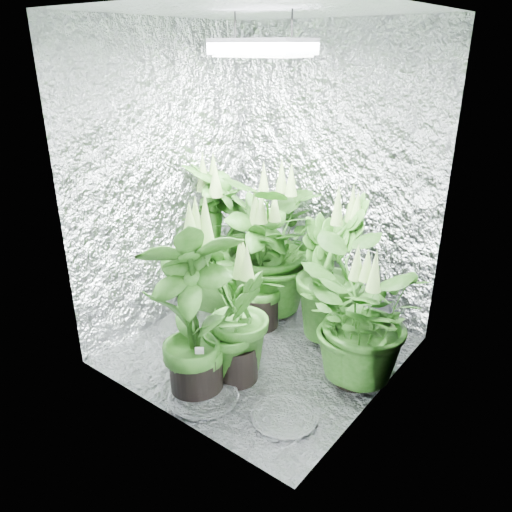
{
  "coord_description": "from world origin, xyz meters",
  "views": [
    {
      "loc": [
        1.68,
        -2.21,
        1.83
      ],
      "look_at": [
        -0.04,
        0.0,
        0.65
      ],
      "focal_mm": 35.0,
      "sensor_mm": 36.0,
      "label": 1
    }
  ],
  "objects_px": {
    "plant_d": "(217,240)",
    "plant_g": "(235,319)",
    "grow_lamp": "(262,48)",
    "plant_f": "(193,311)",
    "plant_b": "(260,266)",
    "plant_e": "(359,319)",
    "plant_c": "(332,270)",
    "plant_a": "(272,243)",
    "circulation_fan": "(385,327)"
  },
  "relations": [
    {
      "from": "grow_lamp",
      "to": "plant_a",
      "type": "relative_size",
      "value": 0.44
    },
    {
      "from": "plant_b",
      "to": "plant_e",
      "type": "xyz_separation_m",
      "value": [
        0.83,
        -0.17,
        -0.04
      ]
    },
    {
      "from": "plant_c",
      "to": "plant_a",
      "type": "bearing_deg",
      "value": 175.16
    },
    {
      "from": "plant_a",
      "to": "plant_g",
      "type": "bearing_deg",
      "value": -67.73
    },
    {
      "from": "grow_lamp",
      "to": "plant_a",
      "type": "bearing_deg",
      "value": 119.32
    },
    {
      "from": "plant_b",
      "to": "plant_e",
      "type": "distance_m",
      "value": 0.85
    },
    {
      "from": "grow_lamp",
      "to": "circulation_fan",
      "type": "distance_m",
      "value": 1.87
    },
    {
      "from": "plant_b",
      "to": "plant_f",
      "type": "distance_m",
      "value": 0.83
    },
    {
      "from": "grow_lamp",
      "to": "plant_f",
      "type": "xyz_separation_m",
      "value": [
        -0.02,
        -0.57,
        -1.3
      ]
    },
    {
      "from": "plant_b",
      "to": "plant_g",
      "type": "bearing_deg",
      "value": -65.5
    },
    {
      "from": "plant_b",
      "to": "plant_f",
      "type": "relative_size",
      "value": 0.88
    },
    {
      "from": "plant_d",
      "to": "plant_g",
      "type": "distance_m",
      "value": 0.93
    },
    {
      "from": "grow_lamp",
      "to": "plant_f",
      "type": "relative_size",
      "value": 0.44
    },
    {
      "from": "grow_lamp",
      "to": "plant_g",
      "type": "bearing_deg",
      "value": -79.06
    },
    {
      "from": "plant_e",
      "to": "plant_d",
      "type": "bearing_deg",
      "value": 170.42
    },
    {
      "from": "plant_e",
      "to": "circulation_fan",
      "type": "relative_size",
      "value": 2.81
    },
    {
      "from": "plant_b",
      "to": "plant_g",
      "type": "relative_size",
      "value": 1.13
    },
    {
      "from": "plant_c",
      "to": "plant_d",
      "type": "bearing_deg",
      "value": -170.62
    },
    {
      "from": "plant_a",
      "to": "plant_c",
      "type": "bearing_deg",
      "value": -4.84
    },
    {
      "from": "plant_a",
      "to": "plant_e",
      "type": "relative_size",
      "value": 1.2
    },
    {
      "from": "plant_d",
      "to": "plant_f",
      "type": "distance_m",
      "value": 1.04
    },
    {
      "from": "grow_lamp",
      "to": "plant_e",
      "type": "bearing_deg",
      "value": 6.59
    },
    {
      "from": "grow_lamp",
      "to": "plant_b",
      "type": "height_order",
      "value": "grow_lamp"
    },
    {
      "from": "plant_f",
      "to": "circulation_fan",
      "type": "bearing_deg",
      "value": 59.98
    },
    {
      "from": "plant_a",
      "to": "plant_e",
      "type": "height_order",
      "value": "plant_a"
    },
    {
      "from": "grow_lamp",
      "to": "plant_a",
      "type": "height_order",
      "value": "grow_lamp"
    },
    {
      "from": "plant_e",
      "to": "plant_g",
      "type": "bearing_deg",
      "value": -144.52
    },
    {
      "from": "plant_f",
      "to": "plant_a",
      "type": "bearing_deg",
      "value": 103.1
    },
    {
      "from": "plant_c",
      "to": "plant_d",
      "type": "distance_m",
      "value": 0.89
    },
    {
      "from": "plant_g",
      "to": "plant_d",
      "type": "bearing_deg",
      "value": 137.84
    },
    {
      "from": "plant_f",
      "to": "plant_g",
      "type": "xyz_separation_m",
      "value": [
        0.09,
        0.24,
        -0.12
      ]
    },
    {
      "from": "grow_lamp",
      "to": "plant_c",
      "type": "xyz_separation_m",
      "value": [
        0.26,
        0.43,
        -1.34
      ]
    },
    {
      "from": "plant_e",
      "to": "circulation_fan",
      "type": "distance_m",
      "value": 0.54
    },
    {
      "from": "plant_e",
      "to": "plant_g",
      "type": "xyz_separation_m",
      "value": [
        -0.57,
        -0.41,
        -0.02
      ]
    },
    {
      "from": "plant_b",
      "to": "grow_lamp",
      "type": "bearing_deg",
      "value": -50.71
    },
    {
      "from": "grow_lamp",
      "to": "plant_e",
      "type": "distance_m",
      "value": 1.54
    },
    {
      "from": "plant_b",
      "to": "plant_f",
      "type": "height_order",
      "value": "plant_f"
    },
    {
      "from": "plant_g",
      "to": "plant_f",
      "type": "bearing_deg",
      "value": -110.0
    },
    {
      "from": "plant_c",
      "to": "plant_f",
      "type": "height_order",
      "value": "plant_f"
    },
    {
      "from": "plant_a",
      "to": "plant_g",
      "type": "xyz_separation_m",
      "value": [
        0.33,
        -0.81,
        -0.14
      ]
    },
    {
      "from": "grow_lamp",
      "to": "plant_e",
      "type": "xyz_separation_m",
      "value": [
        0.63,
        0.07,
        -1.41
      ]
    },
    {
      "from": "grow_lamp",
      "to": "plant_d",
      "type": "relative_size",
      "value": 0.43
    },
    {
      "from": "plant_a",
      "to": "plant_b",
      "type": "bearing_deg",
      "value": -73.54
    },
    {
      "from": "plant_c",
      "to": "plant_g",
      "type": "distance_m",
      "value": 0.79
    },
    {
      "from": "plant_d",
      "to": "plant_e",
      "type": "bearing_deg",
      "value": -9.58
    },
    {
      "from": "plant_a",
      "to": "plant_e",
      "type": "bearing_deg",
      "value": -23.97
    },
    {
      "from": "plant_c",
      "to": "plant_e",
      "type": "distance_m",
      "value": 0.52
    },
    {
      "from": "plant_c",
      "to": "plant_d",
      "type": "height_order",
      "value": "plant_d"
    },
    {
      "from": "plant_f",
      "to": "plant_d",
      "type": "bearing_deg",
      "value": 124.78
    },
    {
      "from": "plant_e",
      "to": "plant_c",
      "type": "bearing_deg",
      "value": 136.64
    }
  ]
}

